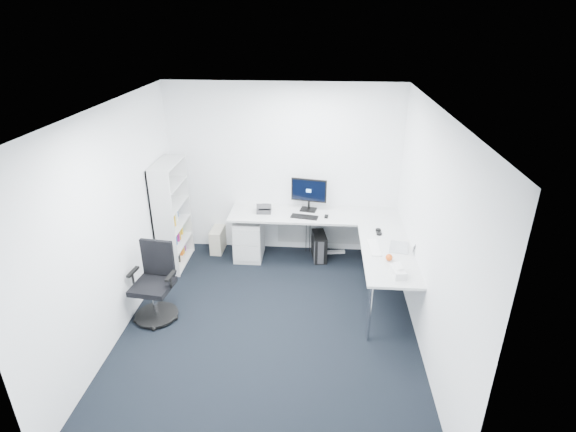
# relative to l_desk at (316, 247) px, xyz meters

# --- Properties ---
(ground) EXTENTS (4.20, 4.20, 0.00)m
(ground) POSITION_rel_l_desk_xyz_m (-0.55, -1.40, -0.39)
(ground) COLOR black
(ceiling) EXTENTS (4.20, 4.20, 0.00)m
(ceiling) POSITION_rel_l_desk_xyz_m (-0.55, -1.40, 2.31)
(ceiling) COLOR white
(wall_back) EXTENTS (3.60, 0.02, 2.70)m
(wall_back) POSITION_rel_l_desk_xyz_m (-0.55, 0.70, 0.96)
(wall_back) COLOR white
(wall_back) RESTS_ON ground
(wall_front) EXTENTS (3.60, 0.02, 2.70)m
(wall_front) POSITION_rel_l_desk_xyz_m (-0.55, -3.50, 0.96)
(wall_front) COLOR white
(wall_front) RESTS_ON ground
(wall_left) EXTENTS (0.02, 4.20, 2.70)m
(wall_left) POSITION_rel_l_desk_xyz_m (-2.35, -1.40, 0.96)
(wall_left) COLOR white
(wall_left) RESTS_ON ground
(wall_right) EXTENTS (0.02, 4.20, 2.70)m
(wall_right) POSITION_rel_l_desk_xyz_m (1.25, -1.40, 0.96)
(wall_right) COLOR white
(wall_right) RESTS_ON ground
(l_desk) EXTENTS (2.69, 1.51, 0.79)m
(l_desk) POSITION_rel_l_desk_xyz_m (0.00, 0.00, 0.00)
(l_desk) COLOR #B8BABA
(l_desk) RESTS_ON ground
(drawer_pedestal) EXTENTS (0.43, 0.54, 0.66)m
(drawer_pedestal) POSITION_rel_l_desk_xyz_m (-1.07, 0.33, -0.06)
(drawer_pedestal) COLOR #B8BABA
(drawer_pedestal) RESTS_ON ground
(bookshelf) EXTENTS (0.32, 0.82, 1.65)m
(bookshelf) POSITION_rel_l_desk_xyz_m (-2.17, 0.05, 0.43)
(bookshelf) COLOR silver
(bookshelf) RESTS_ON ground
(task_chair) EXTENTS (0.63, 0.63, 1.01)m
(task_chair) POSITION_rel_l_desk_xyz_m (-2.02, -1.34, 0.11)
(task_chair) COLOR black
(task_chair) RESTS_ON ground
(black_pc_tower) EXTENTS (0.26, 0.46, 0.43)m
(black_pc_tower) POSITION_rel_l_desk_xyz_m (0.04, 0.37, -0.18)
(black_pc_tower) COLOR black
(black_pc_tower) RESTS_ON ground
(beige_pc_tower) EXTENTS (0.20, 0.41, 0.39)m
(beige_pc_tower) POSITION_rel_l_desk_xyz_m (-1.62, 0.50, -0.20)
(beige_pc_tower) COLOR #BAB59E
(beige_pc_tower) RESTS_ON ground
(power_strip) EXTENTS (0.38, 0.12, 0.04)m
(power_strip) POSITION_rel_l_desk_xyz_m (0.28, 0.54, -0.37)
(power_strip) COLOR silver
(power_strip) RESTS_ON ground
(monitor) EXTENTS (0.57, 0.27, 0.53)m
(monitor) POSITION_rel_l_desk_xyz_m (-0.14, 0.47, 0.66)
(monitor) COLOR black
(monitor) RESTS_ON l_desk
(black_keyboard) EXTENTS (0.42, 0.21, 0.02)m
(black_keyboard) POSITION_rel_l_desk_xyz_m (-0.19, 0.20, 0.40)
(black_keyboard) COLOR black
(black_keyboard) RESTS_ON l_desk
(mouse) EXTENTS (0.06, 0.09, 0.03)m
(mouse) POSITION_rel_l_desk_xyz_m (0.14, 0.23, 0.41)
(mouse) COLOR black
(mouse) RESTS_ON l_desk
(desk_phone) EXTENTS (0.23, 0.23, 0.15)m
(desk_phone) POSITION_rel_l_desk_xyz_m (-0.82, 0.36, 0.47)
(desk_phone) COLOR #2F2F32
(desk_phone) RESTS_ON l_desk
(laptop) EXTENTS (0.40, 0.39, 0.24)m
(laptop) POSITION_rel_l_desk_xyz_m (1.08, -0.67, 0.51)
(laptop) COLOR silver
(laptop) RESTS_ON l_desk
(white_keyboard) EXTENTS (0.15, 0.46, 0.02)m
(white_keyboard) POSITION_rel_l_desk_xyz_m (0.76, -0.69, 0.40)
(white_keyboard) COLOR silver
(white_keyboard) RESTS_ON l_desk
(headphones) EXTENTS (0.11, 0.18, 0.05)m
(headphones) POSITION_rel_l_desk_xyz_m (0.86, -0.24, 0.42)
(headphones) COLOR black
(headphones) RESTS_ON l_desk
(orange_fruit) EXTENTS (0.09, 0.09, 0.09)m
(orange_fruit) POSITION_rel_l_desk_xyz_m (0.91, -1.01, 0.44)
(orange_fruit) COLOR #D34C12
(orange_fruit) RESTS_ON l_desk
(tissue_box) EXTENTS (0.16, 0.26, 0.09)m
(tissue_box) POSITION_rel_l_desk_xyz_m (0.97, -1.35, 0.44)
(tissue_box) COLOR silver
(tissue_box) RESTS_ON l_desk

